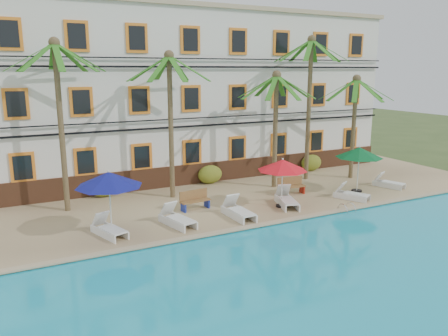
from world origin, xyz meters
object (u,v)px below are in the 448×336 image
bench_left (195,200)px  pool_ladder (347,211)px  lounger_c (238,211)px  palm_d (310,89)px  umbrella_green (359,153)px  lounger_e (351,194)px  bench_right (291,186)px  palm_e (355,111)px  umbrella_blue (109,180)px  palm_c (276,112)px  umbrella_red (283,165)px  lounger_a (109,229)px  palm_b (170,104)px  lounger_f (388,183)px  palm_a (59,102)px  lounger_d (287,200)px  lounger_b (177,218)px

bench_left → pool_ladder: size_ratio=2.08×
lounger_c → bench_left: (-1.31, 2.00, 0.15)m
palm_d → umbrella_green: palm_d is taller
lounger_e → bench_right: bench_right is taller
palm_e → umbrella_green: bearing=-126.5°
umbrella_blue → palm_e: bearing=10.8°
palm_c → umbrella_red: bearing=-117.5°
palm_e → lounger_a: (-15.65, -3.07, -3.86)m
umbrella_blue → umbrella_red: (8.29, -0.07, -0.21)m
umbrella_blue → bench_right: bearing=9.0°
palm_b → lounger_c: palm_b is taller
palm_b → palm_e: (11.42, -0.97, -0.72)m
umbrella_green → lounger_f: bearing=-2.5°
palm_b → lounger_f: palm_b is taller
lounger_f → pool_ladder: (-5.13, -2.26, -0.27)m
palm_c → umbrella_red: 4.39m
lounger_a → palm_a: bearing=104.3°
pool_ladder → lounger_d: bearing=137.7°
palm_a → umbrella_blue: 5.08m
lounger_c → lounger_a: bearing=176.1°
palm_c → lounger_a: palm_c is taller
palm_c → umbrella_green: (3.55, -2.93, -2.11)m
umbrella_blue → lounger_c: (5.62, -0.51, -1.98)m
palm_d → lounger_d: palm_d is taller
palm_d → lounger_a: (-12.99, -4.10, -5.17)m
umbrella_red → lounger_e: size_ratio=1.29×
lounger_a → palm_d: bearing=17.5°
umbrella_red → lounger_d: size_ratio=1.11×
lounger_a → lounger_e: bearing=-2.3°
palm_b → lounger_e: 10.43m
lounger_a → lounger_d: lounger_d is taller
palm_b → palm_d: 8.78m
lounger_a → umbrella_blue: bearing=39.6°
lounger_f → pool_ladder: 5.61m
lounger_d → lounger_f: size_ratio=1.19×
umbrella_blue → lounger_c: bearing=-5.2°
palm_a → palm_c: 11.30m
bench_left → palm_b: bearing=95.4°
umbrella_blue → umbrella_red: size_ratio=1.10×
palm_b → lounger_f: size_ratio=4.09×
lounger_e → palm_e: bearing=47.8°
palm_b → palm_c: (5.95, -0.64, -0.58)m
umbrella_red → lounger_b: 5.81m
palm_a → pool_ladder: size_ratio=10.77×
palm_a → lounger_a: (1.06, -4.16, -4.85)m
lounger_c → bench_right: 4.89m
lounger_b → lounger_e: size_ratio=1.12×
palm_e → umbrella_blue: 15.89m
umbrella_blue → lounger_b: size_ratio=1.27×
umbrella_red → lounger_f: 7.80m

